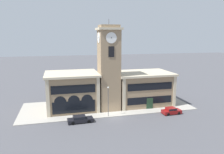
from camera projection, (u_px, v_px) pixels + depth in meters
ground_plane at (115, 117)px, 44.59m from camera, size 300.00×300.00×0.00m
sidewalk_kerb at (107, 106)px, 51.24m from camera, size 38.67×13.97×0.15m
clock_tower at (109, 68)px, 47.63m from camera, size 5.05×5.05×19.81m
town_hall_left_wing at (72, 91)px, 48.94m from camera, size 11.63×9.85×8.30m
town_hall_right_wing at (142, 88)px, 53.02m from camera, size 13.56×9.85×7.76m
parked_car_near at (80, 119)px, 41.62m from camera, size 4.93×2.01×1.35m
parked_car_mid at (171, 111)px, 46.22m from camera, size 4.09×2.02×1.41m
street_lamp at (108, 97)px, 43.90m from camera, size 0.36×0.36×6.22m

